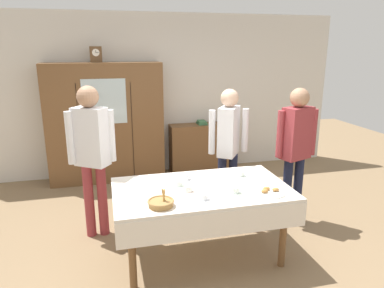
{
  "coord_description": "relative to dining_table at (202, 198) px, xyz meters",
  "views": [
    {
      "loc": [
        -0.89,
        -3.38,
        2.14
      ],
      "look_at": [
        0.0,
        0.2,
        1.13
      ],
      "focal_mm": 32.93,
      "sensor_mm": 36.0,
      "label": 1
    }
  ],
  "objects": [
    {
      "name": "ground_plane",
      "position": [
        0.0,
        0.24,
        -0.67
      ],
      "size": [
        12.0,
        12.0,
        0.0
      ],
      "primitive_type": "plane",
      "color": "#846B4C",
      "rests_on": "ground"
    },
    {
      "name": "back_wall",
      "position": [
        0.0,
        2.89,
        0.68
      ],
      "size": [
        6.4,
        0.1,
        2.7
      ],
      "primitive_type": "cube",
      "color": "silver",
      "rests_on": "ground"
    },
    {
      "name": "dining_table",
      "position": [
        0.0,
        0.0,
        0.0
      ],
      "size": [
        1.76,
        1.02,
        0.78
      ],
      "color": "brown",
      "rests_on": "ground"
    },
    {
      "name": "wall_cabinet",
      "position": [
        -0.9,
        2.59,
        0.28
      ],
      "size": [
        1.82,
        0.46,
        1.92
      ],
      "color": "brown",
      "rests_on": "ground"
    },
    {
      "name": "mantel_clock",
      "position": [
        -0.98,
        2.59,
        1.36
      ],
      "size": [
        0.18,
        0.11,
        0.24
      ],
      "color": "brown",
      "rests_on": "wall_cabinet"
    },
    {
      "name": "bookshelf_low",
      "position": [
        0.72,
        2.64,
        -0.25
      ],
      "size": [
        1.12,
        0.35,
        0.85
      ],
      "color": "brown",
      "rests_on": "ground"
    },
    {
      "name": "book_stack",
      "position": [
        0.72,
        2.64,
        0.2
      ],
      "size": [
        0.16,
        0.21,
        0.06
      ],
      "color": "#3D754C",
      "rests_on": "bookshelf_low"
    },
    {
      "name": "tea_cup_near_left",
      "position": [
        -0.16,
        -0.05,
        0.13
      ],
      "size": [
        0.13,
        0.13,
        0.06
      ],
      "color": "white",
      "rests_on": "dining_table"
    },
    {
      "name": "tea_cup_far_left",
      "position": [
        0.28,
        -0.19,
        0.13
      ],
      "size": [
        0.13,
        0.13,
        0.06
      ],
      "color": "silver",
      "rests_on": "dining_table"
    },
    {
      "name": "tea_cup_mid_right",
      "position": [
        -0.06,
        -0.26,
        0.13
      ],
      "size": [
        0.13,
        0.13,
        0.06
      ],
      "color": "white",
      "rests_on": "dining_table"
    },
    {
      "name": "tea_cup_back_edge",
      "position": [
        -0.21,
        0.13,
        0.13
      ],
      "size": [
        0.13,
        0.13,
        0.06
      ],
      "color": "silver",
      "rests_on": "dining_table"
    },
    {
      "name": "tea_cup_mid_left",
      "position": [
        0.5,
        0.23,
        0.13
      ],
      "size": [
        0.13,
        0.13,
        0.06
      ],
      "color": "silver",
      "rests_on": "dining_table"
    },
    {
      "name": "tea_cup_center",
      "position": [
        -0.1,
        0.28,
        0.13
      ],
      "size": [
        0.13,
        0.13,
        0.06
      ],
      "color": "white",
      "rests_on": "dining_table"
    },
    {
      "name": "bread_basket",
      "position": [
        -0.47,
        -0.29,
        0.14
      ],
      "size": [
        0.24,
        0.24,
        0.16
      ],
      "color": "#9E7542",
      "rests_on": "dining_table"
    },
    {
      "name": "pastry_plate",
      "position": [
        0.61,
        -0.26,
        0.11
      ],
      "size": [
        0.28,
        0.28,
        0.05
      ],
      "color": "white",
      "rests_on": "dining_table"
    },
    {
      "name": "spoon_center",
      "position": [
        0.65,
        0.08,
        0.1
      ],
      "size": [
        0.12,
        0.02,
        0.01
      ],
      "color": "silver",
      "rests_on": "dining_table"
    },
    {
      "name": "spoon_front_edge",
      "position": [
        0.12,
        0.33,
        0.1
      ],
      "size": [
        0.12,
        0.02,
        0.01
      ],
      "color": "silver",
      "rests_on": "dining_table"
    },
    {
      "name": "spoon_far_right",
      "position": [
        0.35,
        0.4,
        0.1
      ],
      "size": [
        0.12,
        0.02,
        0.01
      ],
      "color": "silver",
      "rests_on": "dining_table"
    },
    {
      "name": "person_near_right_end",
      "position": [
        0.59,
        0.91,
        0.34
      ],
      "size": [
        0.52,
        0.41,
        1.66
      ],
      "color": "#191E38",
      "rests_on": "ground"
    },
    {
      "name": "person_beside_shelf",
      "position": [
        1.32,
        0.52,
        0.36
      ],
      "size": [
        0.52,
        0.31,
        1.69
      ],
      "color": "#191E38",
      "rests_on": "ground"
    },
    {
      "name": "person_behind_table_right",
      "position": [
        -1.07,
        0.76,
        0.4
      ],
      "size": [
        0.52,
        0.37,
        1.75
      ],
      "color": "#933338",
      "rests_on": "ground"
    }
  ]
}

